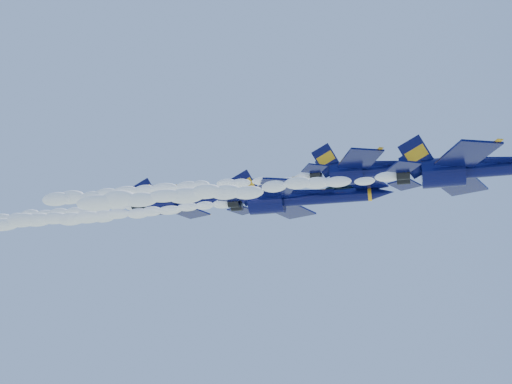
% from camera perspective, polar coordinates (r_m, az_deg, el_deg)
% --- Properties ---
extents(jet_lead, '(18.35, 15.05, 6.82)m').
position_cam_1_polar(jet_lead, '(63.32, 19.56, 2.01)').
color(jet_lead, '#080A3B').
extents(smoke_trail_jet_lead, '(32.62, 1.90, 1.71)m').
position_cam_1_polar(smoke_trail_jet_lead, '(64.79, -2.06, 0.08)').
color(smoke_trail_jet_lead, white).
extents(jet_second, '(16.54, 13.57, 6.15)m').
position_cam_1_polar(jet_second, '(69.52, 10.77, 1.96)').
color(jet_second, '#080A3B').
extents(smoke_trail_jet_second, '(32.62, 1.71, 1.54)m').
position_cam_1_polar(smoke_trail_jet_second, '(73.87, -7.60, 0.25)').
color(smoke_trail_jet_second, white).
extents(jet_third, '(19.58, 16.06, 7.27)m').
position_cam_1_polar(jet_third, '(76.15, 3.85, -0.55)').
color(jet_third, '#080A3B').
extents(smoke_trail_jet_third, '(32.62, 2.02, 1.82)m').
position_cam_1_polar(smoke_trail_jet_third, '(83.43, -13.11, -2.00)').
color(smoke_trail_jet_third, white).
extents(jet_fourth, '(19.44, 15.95, 7.22)m').
position_cam_1_polar(jet_fourth, '(91.78, -5.91, -0.85)').
color(jet_fourth, '#080A3B').
extents(smoke_trail_jet_fourth, '(32.62, 2.01, 1.81)m').
position_cam_1_polar(smoke_trail_jet_fourth, '(102.18, -19.10, -1.99)').
color(smoke_trail_jet_fourth, white).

